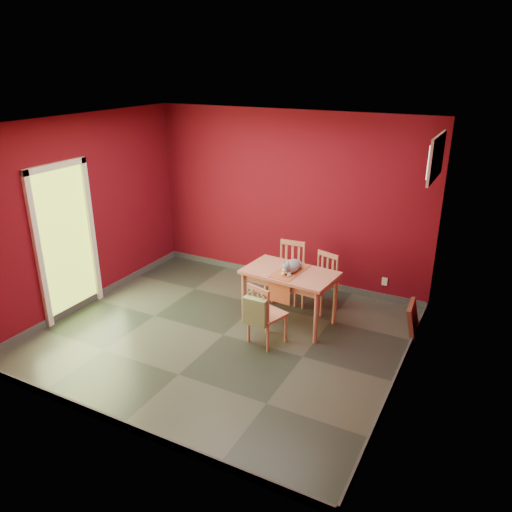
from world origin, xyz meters
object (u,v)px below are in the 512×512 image
at_px(chair_near, 265,313).
at_px(chair_far_left, 289,271).
at_px(chair_far_right, 322,281).
at_px(cat, 292,264).
at_px(picture_frame, 413,320).
at_px(dining_table, 290,278).
at_px(tote_bag, 255,312).

bearing_deg(chair_near, chair_far_left, 101.01).
relative_size(chair_far_left, chair_far_right, 1.07).
bearing_deg(cat, chair_near, -90.51).
distance_m(chair_far_right, picture_frame, 1.37).
height_order(chair_far_right, chair_near, chair_near).
relative_size(dining_table, chair_near, 1.53).
xyz_separation_m(dining_table, picture_frame, (1.57, 0.40, -0.43)).
bearing_deg(chair_far_left, chair_far_right, -6.46).
distance_m(chair_near, cat, 0.79).
distance_m(chair_far_right, tote_bag, 1.48).
distance_m(dining_table, tote_bag, 0.85).
bearing_deg(picture_frame, chair_near, -147.13).
relative_size(chair_near, cat, 1.92).
relative_size(chair_near, picture_frame, 1.78).
bearing_deg(cat, dining_table, -143.02).
bearing_deg(cat, tote_bag, -91.65).
height_order(dining_table, tote_bag, tote_bag).
height_order(chair_near, cat, cat).
xyz_separation_m(chair_far_left, picture_frame, (1.87, -0.26, -0.22)).
xyz_separation_m(tote_bag, picture_frame, (1.65, 1.24, -0.30)).
bearing_deg(tote_bag, cat, 83.35).
relative_size(dining_table, picture_frame, 2.72).
bearing_deg(tote_bag, picture_frame, 36.99).
xyz_separation_m(dining_table, chair_far_left, (-0.30, 0.67, -0.21)).
height_order(tote_bag, cat, cat).
relative_size(chair_far_left, cat, 2.05).
bearing_deg(cat, picture_frame, 19.20).
bearing_deg(chair_far_right, picture_frame, -8.63).
xyz_separation_m(chair_near, cat, (0.06, 0.65, 0.44)).
xyz_separation_m(chair_far_left, chair_far_right, (0.53, -0.06, -0.03)).
xyz_separation_m(cat, picture_frame, (1.55, 0.39, -0.63)).
relative_size(tote_bag, picture_frame, 0.91).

